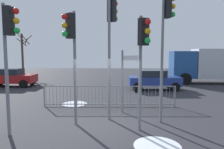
% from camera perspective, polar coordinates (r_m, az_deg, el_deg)
% --- Properties ---
extents(ground_plane, '(60.00, 60.00, 0.00)m').
position_cam_1_polar(ground_plane, '(8.37, -2.14, -13.21)').
color(ground_plane, '#2D2D33').
extents(traffic_light_mid_right, '(0.55, 0.37, 5.05)m').
position_cam_1_polar(traffic_light_mid_right, '(8.47, 14.40, 12.15)').
color(traffic_light_mid_right, slate).
rests_on(traffic_light_mid_right, ground).
extents(traffic_light_rear_left, '(0.43, 0.50, 4.98)m').
position_cam_1_polar(traffic_light_rear_left, '(8.63, -0.19, 11.85)').
color(traffic_light_rear_left, slate).
rests_on(traffic_light_rear_left, ground).
extents(traffic_light_foreground_left, '(0.45, 0.48, 4.25)m').
position_cam_1_polar(traffic_light_foreground_left, '(7.90, -10.99, 8.55)').
color(traffic_light_foreground_left, slate).
rests_on(traffic_light_foreground_left, ground).
extents(traffic_light_mid_left, '(0.57, 0.32, 4.29)m').
position_cam_1_polar(traffic_light_mid_left, '(7.52, -26.08, 8.40)').
color(traffic_light_mid_left, slate).
rests_on(traffic_light_mid_left, ground).
extents(traffic_light_foreground_right, '(0.42, 0.52, 3.98)m').
position_cam_1_polar(traffic_light_foreground_right, '(7.20, 8.38, 7.27)').
color(traffic_light_foreground_right, slate).
rests_on(traffic_light_foreground_right, ground).
extents(direction_sign_post, '(0.77, 0.24, 2.86)m').
position_cam_1_polar(direction_sign_post, '(9.64, 3.17, -0.86)').
color(direction_sign_post, slate).
rests_on(direction_sign_post, ground).
extents(pedestrian_guard_railing, '(6.73, 0.45, 1.07)m').
position_cam_1_polar(pedestrian_guard_railing, '(10.79, -0.69, -5.82)').
color(pedestrian_guard_railing, slate).
rests_on(pedestrian_guard_railing, ground).
extents(car_red_near, '(3.88, 2.08, 1.47)m').
position_cam_1_polar(car_red_near, '(19.21, -25.68, -0.62)').
color(car_red_near, maroon).
rests_on(car_red_near, ground).
extents(car_blue_mid, '(3.94, 2.22, 1.47)m').
position_cam_1_polar(car_blue_mid, '(16.06, 11.18, -1.31)').
color(car_blue_mid, navy).
rests_on(car_blue_mid, ground).
extents(delivery_truck, '(7.05, 2.71, 3.10)m').
position_cam_1_polar(delivery_truck, '(21.13, 25.41, 2.57)').
color(delivery_truck, silver).
rests_on(delivery_truck, ground).
extents(bare_tree_left, '(1.64, 1.83, 5.47)m').
position_cam_1_polar(bare_tree_left, '(27.02, -23.04, 5.47)').
color(bare_tree_left, '#473828').
rests_on(bare_tree_left, ground).
extents(snow_patch_kerb, '(1.33, 1.33, 0.01)m').
position_cam_1_polar(snow_patch_kerb, '(11.60, -10.12, -7.84)').
color(snow_patch_kerb, silver).
rests_on(snow_patch_kerb, ground).
extents(snow_patch_island, '(1.40, 1.40, 0.01)m').
position_cam_1_polar(snow_patch_island, '(6.68, 12.15, -18.37)').
color(snow_patch_island, silver).
rests_on(snow_patch_island, ground).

